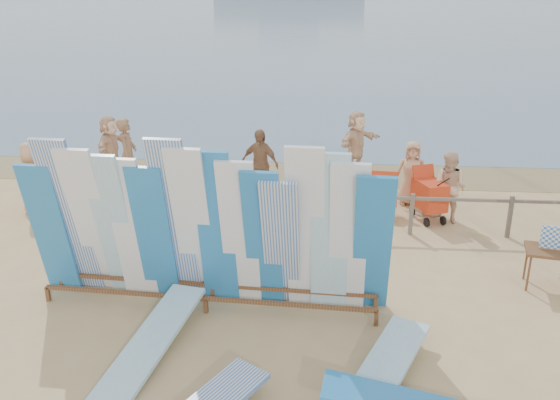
# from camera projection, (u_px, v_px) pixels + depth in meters

# --- Properties ---
(ground) EXTENTS (160.00, 160.00, 0.00)m
(ground) POSITION_uv_depth(u_px,v_px,m) (311.00, 302.00, 9.83)
(ground) COLOR tan
(ground) RESTS_ON ground
(ocean) EXTENTS (320.00, 240.00, 0.02)m
(ocean) POSITION_uv_depth(u_px,v_px,m) (329.00, 6.00, 129.50)
(ocean) COLOR slate
(ocean) RESTS_ON ground
(wet_sand_strip) EXTENTS (40.00, 2.60, 0.01)m
(wet_sand_strip) POSITION_uv_depth(u_px,v_px,m) (318.00, 172.00, 16.56)
(wet_sand_strip) COLOR olive
(wet_sand_strip) RESTS_ON ground
(fence) EXTENTS (12.08, 0.08, 0.90)m
(fence) POSITION_uv_depth(u_px,v_px,m) (315.00, 203.00, 12.41)
(fence) COLOR #6A5F50
(fence) RESTS_ON ground
(main_surfboard_rack) EXTENTS (5.82, 1.19, 2.90)m
(main_surfboard_rack) POSITION_uv_depth(u_px,v_px,m) (206.00, 233.00, 9.28)
(main_surfboard_rack) COLOR brown
(main_surfboard_rack) RESTS_ON ground
(vendor_table) EXTENTS (0.97, 0.77, 1.15)m
(vendor_table) POSITION_uv_depth(u_px,v_px,m) (550.00, 268.00, 10.18)
(vendor_table) COLOR brown
(vendor_table) RESTS_ON ground
(flat_board_b) EXTENTS (1.65, 2.68, 0.32)m
(flat_board_b) POSITION_uv_depth(u_px,v_px,m) (377.00, 390.00, 7.72)
(flat_board_b) COLOR #8AC4DD
(flat_board_b) RESTS_ON ground
(flat_board_a) EXTENTS (1.09, 2.75, 0.40)m
(flat_board_a) POSITION_uv_depth(u_px,v_px,m) (152.00, 354.00, 8.46)
(flat_board_a) COLOR #8AC4DD
(flat_board_a) RESTS_ON ground
(beach_chair_left) EXTENTS (0.73, 0.74, 0.89)m
(beach_chair_left) POSITION_uv_depth(u_px,v_px,m) (317.00, 208.00, 13.22)
(beach_chair_left) COLOR red
(beach_chair_left) RESTS_ON ground
(beach_chair_right) EXTENTS (0.68, 0.70, 0.96)m
(beach_chair_right) POSITION_uv_depth(u_px,v_px,m) (383.00, 203.00, 13.41)
(beach_chair_right) COLOR red
(beach_chair_right) RESTS_ON ground
(stroller) EXTENTS (0.86, 1.02, 1.19)m
(stroller) POSITION_uv_depth(u_px,v_px,m) (429.00, 200.00, 13.05)
(stroller) COLOR red
(stroller) RESTS_ON ground
(beachgoer_1) EXTENTS (0.44, 0.71, 1.84)m
(beachgoer_1) POSITION_uv_depth(u_px,v_px,m) (128.00, 154.00, 14.89)
(beachgoer_1) COLOR #8C6042
(beachgoer_1) RESTS_ON ground
(beachgoer_0) EXTENTS (0.43, 0.82, 1.63)m
(beachgoer_0) POSITION_uv_depth(u_px,v_px,m) (32.00, 177.00, 13.50)
(beachgoer_0) COLOR tan
(beachgoer_0) RESTS_ON ground
(beachgoer_5) EXTENTS (1.43, 1.58, 1.74)m
(beachgoer_5) POSITION_uv_depth(u_px,v_px,m) (356.00, 142.00, 16.19)
(beachgoer_5) COLOR beige
(beachgoer_5) RESTS_ON ground
(beachgoer_8) EXTENTS (0.83, 0.76, 1.57)m
(beachgoer_8) POSITION_uv_depth(u_px,v_px,m) (450.00, 188.00, 12.88)
(beachgoer_8) COLOR beige
(beachgoer_8) RESTS_ON ground
(beachgoer_4) EXTENTS (1.09, 0.79, 1.71)m
(beachgoer_4) POSITION_uv_depth(u_px,v_px,m) (260.00, 164.00, 14.35)
(beachgoer_4) COLOR #8C6042
(beachgoer_4) RESTS_ON ground
(beachgoer_11) EXTENTS (0.73, 1.63, 1.70)m
(beachgoer_11) POSITION_uv_depth(u_px,v_px,m) (111.00, 147.00, 15.83)
(beachgoer_11) COLOR beige
(beachgoer_11) RESTS_ON ground
(beachgoer_6) EXTENTS (0.78, 0.43, 1.54)m
(beachgoer_6) POSITION_uv_depth(u_px,v_px,m) (411.00, 173.00, 13.92)
(beachgoer_6) COLOR tan
(beachgoer_6) RESTS_ON ground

